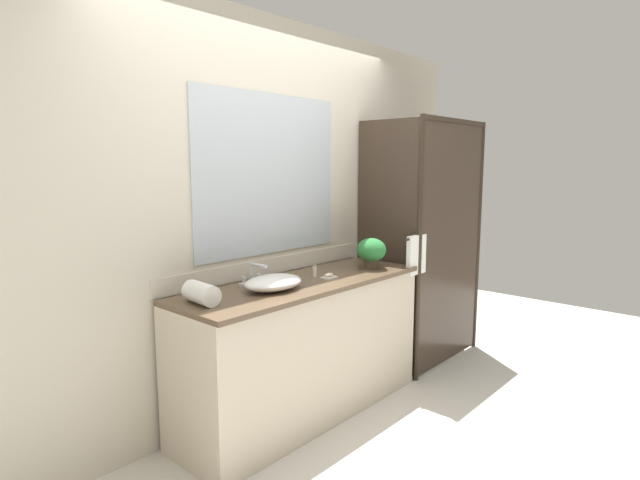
{
  "coord_description": "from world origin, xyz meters",
  "views": [
    {
      "loc": [
        -2.32,
        -2.21,
        1.64
      ],
      "look_at": [
        0.15,
        0.0,
        1.15
      ],
      "focal_mm": 28.66,
      "sensor_mm": 36.0,
      "label": 1
    }
  ],
  "objects_px": {
    "rolled_towel_near_edge": "(201,293)",
    "amenity_bottle_shampoo": "(315,271)",
    "sink_basin": "(273,282)",
    "soap_dish": "(329,276)",
    "potted_plant": "(371,251)",
    "amenity_bottle_conditioner": "(373,259)",
    "faucet": "(253,277)"
  },
  "relations": [
    {
      "from": "potted_plant",
      "to": "amenity_bottle_shampoo",
      "type": "relative_size",
      "value": 2.65
    },
    {
      "from": "potted_plant",
      "to": "amenity_bottle_conditioner",
      "type": "distance_m",
      "value": 0.17
    },
    {
      "from": "potted_plant",
      "to": "amenity_bottle_shampoo",
      "type": "distance_m",
      "value": 0.5
    },
    {
      "from": "soap_dish",
      "to": "rolled_towel_near_edge",
      "type": "bearing_deg",
      "value": 173.33
    },
    {
      "from": "sink_basin",
      "to": "rolled_towel_near_edge",
      "type": "distance_m",
      "value": 0.48
    },
    {
      "from": "rolled_towel_near_edge",
      "to": "amenity_bottle_shampoo",
      "type": "bearing_deg",
      "value": -0.51
    },
    {
      "from": "sink_basin",
      "to": "amenity_bottle_conditioner",
      "type": "xyz_separation_m",
      "value": [
        1.03,
        0.01,
        -0.0
      ]
    },
    {
      "from": "potted_plant",
      "to": "soap_dish",
      "type": "bearing_deg",
      "value": 178.3
    },
    {
      "from": "faucet",
      "to": "potted_plant",
      "type": "bearing_deg",
      "value": -15.52
    },
    {
      "from": "sink_basin",
      "to": "faucet",
      "type": "relative_size",
      "value": 2.29
    },
    {
      "from": "sink_basin",
      "to": "amenity_bottle_shampoo",
      "type": "xyz_separation_m",
      "value": [
        0.42,
        0.05,
        -0.0
      ]
    },
    {
      "from": "rolled_towel_near_edge",
      "to": "soap_dish",
      "type": "bearing_deg",
      "value": -6.67
    },
    {
      "from": "faucet",
      "to": "rolled_towel_near_edge",
      "type": "height_order",
      "value": "faucet"
    },
    {
      "from": "soap_dish",
      "to": "amenity_bottle_shampoo",
      "type": "xyz_separation_m",
      "value": [
        -0.03,
        0.1,
        0.03
      ]
    },
    {
      "from": "sink_basin",
      "to": "rolled_towel_near_edge",
      "type": "height_order",
      "value": "rolled_towel_near_edge"
    },
    {
      "from": "amenity_bottle_shampoo",
      "to": "potted_plant",
      "type": "bearing_deg",
      "value": -13.35
    },
    {
      "from": "soap_dish",
      "to": "amenity_bottle_conditioner",
      "type": "relative_size",
      "value": 1.19
    },
    {
      "from": "potted_plant",
      "to": "soap_dish",
      "type": "xyz_separation_m",
      "value": [
        -0.45,
        0.01,
        -0.11
      ]
    },
    {
      "from": "potted_plant",
      "to": "amenity_bottle_conditioner",
      "type": "xyz_separation_m",
      "value": [
        0.13,
        0.07,
        -0.09
      ]
    },
    {
      "from": "amenity_bottle_shampoo",
      "to": "amenity_bottle_conditioner",
      "type": "bearing_deg",
      "value": -3.94
    },
    {
      "from": "sink_basin",
      "to": "amenity_bottle_conditioner",
      "type": "distance_m",
      "value": 1.03
    },
    {
      "from": "sink_basin",
      "to": "soap_dish",
      "type": "relative_size",
      "value": 3.9
    },
    {
      "from": "soap_dish",
      "to": "rolled_towel_near_edge",
      "type": "distance_m",
      "value": 0.93
    },
    {
      "from": "rolled_towel_near_edge",
      "to": "sink_basin",
      "type": "bearing_deg",
      "value": -6.92
    },
    {
      "from": "sink_basin",
      "to": "rolled_towel_near_edge",
      "type": "xyz_separation_m",
      "value": [
        -0.47,
        0.06,
        0.01
      ]
    },
    {
      "from": "amenity_bottle_shampoo",
      "to": "soap_dish",
      "type": "bearing_deg",
      "value": -73.29
    },
    {
      "from": "sink_basin",
      "to": "potted_plant",
      "type": "relative_size",
      "value": 1.77
    },
    {
      "from": "potted_plant",
      "to": "soap_dish",
      "type": "distance_m",
      "value": 0.46
    },
    {
      "from": "amenity_bottle_shampoo",
      "to": "rolled_towel_near_edge",
      "type": "distance_m",
      "value": 0.89
    },
    {
      "from": "sink_basin",
      "to": "rolled_towel_near_edge",
      "type": "bearing_deg",
      "value": 173.08
    },
    {
      "from": "potted_plant",
      "to": "amenity_bottle_shampoo",
      "type": "bearing_deg",
      "value": 166.65
    },
    {
      "from": "faucet",
      "to": "potted_plant",
      "type": "distance_m",
      "value": 0.94
    }
  ]
}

